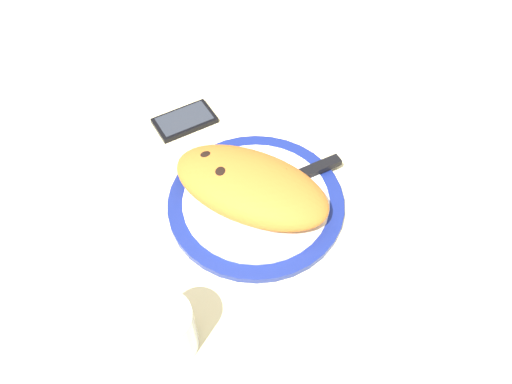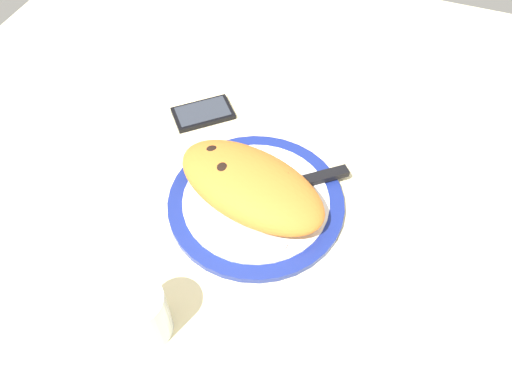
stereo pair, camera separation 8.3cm
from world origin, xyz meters
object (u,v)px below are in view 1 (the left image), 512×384
fork (258,234)px  water_glass (169,332)px  knife (303,175)px  calzone (250,187)px  smartphone (185,120)px  plate (256,202)px

fork → water_glass: (-8.58, -19.37, 2.57)cm
fork → knife: size_ratio=0.85×
fork → calzone: bearing=110.6°
fork → knife: knife is taller
fork → smartphone: 30.68cm
smartphone → calzone: bearing=-45.9°
knife → smartphone: size_ratio=1.40×
calzone → fork: (2.55, -6.78, -3.21)cm
water_glass → knife: bearing=66.7°
calzone → knife: size_ratio=1.64×
plate → calzone: (-0.93, -0.20, 4.22)cm
calzone → water_glass: 26.85cm
calzone → smartphone: size_ratio=2.28×
knife → water_glass: water_glass is taller
plate → knife: knife is taller
calzone → smartphone: (-16.62, 17.14, -4.39)cm
smartphone → water_glass: (10.59, -43.29, 3.75)cm
fork → knife: bearing=67.6°
knife → smartphone: bearing=157.0°
plate → fork: (1.61, -6.98, 1.01)cm
calzone → water_glass: (-6.04, -26.15, -0.64)cm
knife → smartphone: 26.88cm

